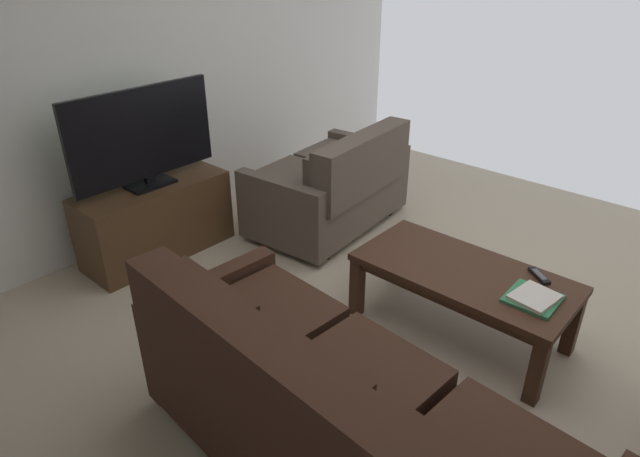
# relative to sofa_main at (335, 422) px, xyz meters

# --- Properties ---
(ground_plane) EXTENTS (4.88, 5.21, 0.01)m
(ground_plane) POSITION_rel_sofa_main_xyz_m (0.18, -1.17, -0.39)
(ground_plane) COLOR #B7A88E
(wall_right) EXTENTS (0.12, 5.21, 2.83)m
(wall_right) POSITION_rel_sofa_main_xyz_m (2.61, -1.17, 1.03)
(wall_right) COLOR white
(wall_right) RESTS_ON ground
(sofa_main) EXTENTS (2.00, 0.92, 0.89)m
(sofa_main) POSITION_rel_sofa_main_xyz_m (0.00, 0.00, 0.00)
(sofa_main) COLOR black
(sofa_main) RESTS_ON ground
(loveseat_near) EXTENTS (0.89, 1.32, 0.82)m
(loveseat_near) POSITION_rel_sofa_main_xyz_m (1.54, -1.82, -0.03)
(loveseat_near) COLOR black
(loveseat_near) RESTS_ON ground
(coffee_table) EXTENTS (1.20, 0.59, 0.43)m
(coffee_table) POSITION_rel_sofa_main_xyz_m (0.13, -1.27, -0.02)
(coffee_table) COLOR #3D2316
(coffee_table) RESTS_ON ground
(tv_stand) EXTENTS (0.42, 1.06, 0.55)m
(tv_stand) POSITION_rel_sofa_main_xyz_m (2.23, -0.65, -0.11)
(tv_stand) COLOR #4C331E
(tv_stand) RESTS_ON ground
(flat_tv) EXTENTS (0.20, 1.06, 0.67)m
(flat_tv) POSITION_rel_sofa_main_xyz_m (2.22, -0.65, 0.52)
(flat_tv) COLOR black
(flat_tv) RESTS_ON tv_stand
(book_stack) EXTENTS (0.25, 0.26, 0.04)m
(book_stack) POSITION_rel_sofa_main_xyz_m (-0.28, -1.24, 0.07)
(book_stack) COLOR #337F51
(book_stack) RESTS_ON coffee_table
(tv_remote) EXTENTS (0.15, 0.13, 0.02)m
(tv_remote) POSITION_rel_sofa_main_xyz_m (-0.21, -1.47, 0.06)
(tv_remote) COLOR black
(tv_remote) RESTS_ON coffee_table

